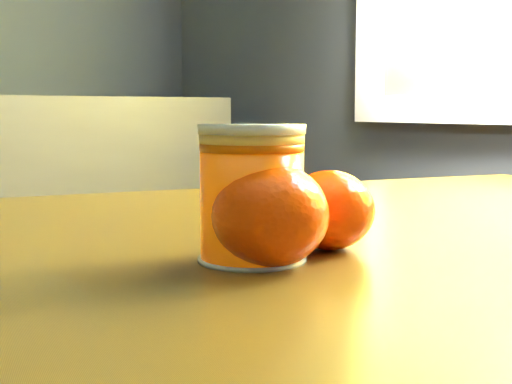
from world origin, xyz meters
TOP-DOWN VIEW (x-y plane):
  - table at (0.94, -0.03)m, footprint 1.13×0.89m
  - juice_glass at (0.83, -0.08)m, footprint 0.07×0.07m
  - orange_front at (0.83, -0.10)m, footprint 0.10×0.10m
  - orange_back at (0.89, -0.08)m, footprint 0.07×0.07m

SIDE VIEW (x-z plane):
  - table at x=0.94m, z-range 0.29..1.05m
  - orange_back at x=0.89m, z-range 0.77..0.83m
  - orange_front at x=0.83m, z-range 0.77..0.84m
  - juice_glass at x=0.83m, z-range 0.77..0.86m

